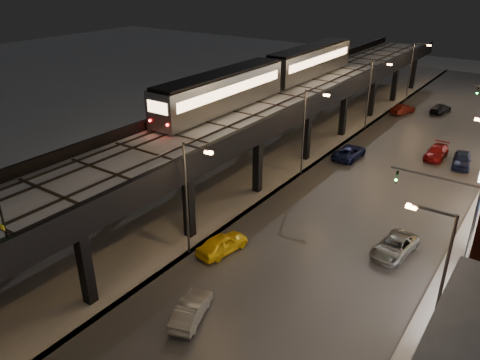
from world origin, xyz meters
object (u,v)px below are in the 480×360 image
Objects in this scene: car_mid_dark at (440,109)px; subway_train at (272,74)px; car_mid_silver at (349,152)px; car_far_white at (403,109)px; car_onc_white at (436,153)px; car_near_white at (191,310)px; car_onc_red at (462,160)px; car_taxi at (222,244)px; car_onc_dark at (395,247)px.

subway_train is at bearing 69.87° from car_mid_dark.
car_far_white is at bearing -86.64° from car_mid_silver.
car_onc_white is (18.29, 6.18, -7.78)m from subway_train.
car_onc_white is at bearing 18.67° from subway_train.
car_far_white reaches higher than car_mid_silver.
subway_train reaches higher than car_mid_silver.
car_onc_white is at bearing -143.06° from car_mid_silver.
subway_train is 24.72m from car_far_white.
car_near_white is 0.94× the size of car_onc_red.
car_taxi reaches higher than car_onc_dark.
car_far_white is (-2.92, 51.31, 0.06)m from car_near_white.
car_onc_white is (4.08, -18.65, 0.05)m from car_mid_dark.
car_mid_dark is 5.65m from car_far_white.
car_taxi is 30.32m from car_onc_white.
car_onc_dark is 21.03m from car_onc_red.
car_mid_dark is (4.39, 47.76, -0.10)m from car_taxi.
car_onc_dark is (10.49, -16.24, -0.04)m from car_mid_silver.
car_mid_silver is 1.07× the size of car_onc_dark.
car_onc_white is at bearing -117.89° from car_near_white.
car_near_white is at bearing 98.04° from car_mid_dark.
car_near_white reaches higher than car_onc_dark.
car_mid_dark is at bearing -122.99° from car_far_white.
car_taxi is 44.29m from car_far_white.
car_mid_silver is 1.15× the size of car_mid_dark.
subway_train is 8.70× the size of car_taxi.
car_onc_white is (-2.39, 21.87, 0.02)m from car_onc_dark.
car_onc_dark is (6.48, -40.52, 0.02)m from car_mid_dark.
car_far_white is at bearing 65.48° from subway_train.
car_mid_silver is 9.86m from car_onc_white.
car_onc_red is at bearing 144.59° from car_far_white.
car_onc_dark is at bearing -83.71° from car_onc_white.
subway_train is at bearing -86.12° from car_near_white.
car_onc_white is 2.98m from car_onc_red.
car_mid_dark is at bearing -86.13° from car_taxi.
car_onc_dark is (20.69, -15.69, -7.80)m from subway_train.
car_onc_white is (8.55, -15.18, -0.05)m from car_far_white.
car_mid_dark is at bearing 60.22° from subway_train.
car_onc_dark is at bearing 108.74° from car_mid_dark.
subway_train is at bearing 5.19° from car_mid_silver.
car_mid_silver is at bearing 110.43° from car_far_white.
car_taxi reaches higher than car_near_white.
car_onc_red is (21.14, 5.33, -7.71)m from subway_train.
car_onc_dark is at bearing -138.40° from car_near_white.
car_onc_dark is 1.01× the size of car_onc_white.
car_far_white is (-4.46, -3.47, 0.10)m from car_mid_dark.
subway_train reaches higher than car_onc_red.
car_taxi is at bearing 109.28° from car_far_white.
car_mid_dark is 19.09m from car_onc_white.
car_near_white is 36.28m from car_onc_red.
car_far_white is 38.64m from car_onc_dark.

